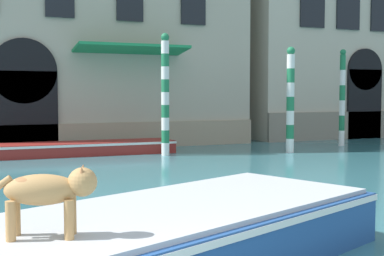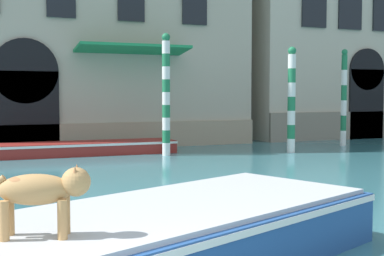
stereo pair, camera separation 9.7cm
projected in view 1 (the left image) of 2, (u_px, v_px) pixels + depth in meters
boat_foreground at (129, 245)px, 5.98m from camera, size 7.42×4.83×0.75m
dog_on_deck at (49, 191)px, 4.99m from camera, size 0.99×0.49×0.68m
boat_moored_near_palazzo at (84, 148)px, 18.33m from camera, size 6.28×1.52×0.44m
mooring_pole_0 at (342, 97)px, 21.42m from camera, size 0.24×0.24×3.87m
mooring_pole_3 at (165, 94)px, 17.98m from camera, size 0.28×0.28×4.12m
mooring_pole_4 at (290, 99)px, 18.87m from camera, size 0.29×0.29×3.74m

